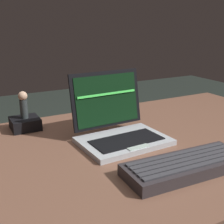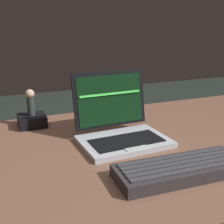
{
  "view_description": "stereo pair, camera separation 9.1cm",
  "coord_description": "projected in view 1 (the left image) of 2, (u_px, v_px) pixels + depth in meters",
  "views": [
    {
      "loc": [
        -0.48,
        -0.74,
        1.12
      ],
      "look_at": [
        -0.07,
        0.02,
        0.86
      ],
      "focal_mm": 47.38,
      "sensor_mm": 36.0,
      "label": 1
    },
    {
      "loc": [
        -0.4,
        -0.78,
        1.12
      ],
      "look_at": [
        -0.07,
        0.02,
        0.86
      ],
      "focal_mm": 47.38,
      "sensor_mm": 36.0,
      "label": 2
    }
  ],
  "objects": [
    {
      "name": "desk",
      "position": [
        135.0,
        168.0,
        0.98
      ],
      "size": [
        1.46,
        0.82,
        0.75
      ],
      "color": "brown",
      "rests_on": "ground"
    },
    {
      "name": "laptop_front",
      "position": [
        118.0,
        128.0,
        0.96
      ],
      "size": [
        0.28,
        0.24,
        0.22
      ],
      "color": "#B1B7BD",
      "rests_on": "desk"
    },
    {
      "name": "external_keyboard",
      "position": [
        187.0,
        165.0,
        0.77
      ],
      "size": [
        0.35,
        0.14,
        0.04
      ],
      "color": "#2F292C",
      "rests_on": "desk"
    },
    {
      "name": "figurine_stand",
      "position": [
        25.0,
        123.0,
        1.07
      ],
      "size": [
        0.1,
        0.1,
        0.04
      ],
      "primitive_type": "cube",
      "color": "black",
      "rests_on": "desk"
    },
    {
      "name": "figurine",
      "position": [
        23.0,
        104.0,
        1.05
      ],
      "size": [
        0.03,
        0.03,
        0.1
      ],
      "color": "#2A3133",
      "rests_on": "figurine_stand"
    }
  ]
}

